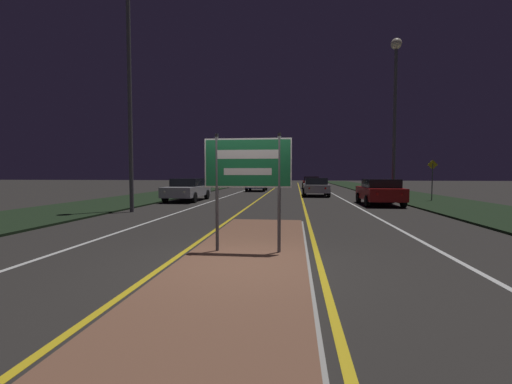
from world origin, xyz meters
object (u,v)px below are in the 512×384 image
at_px(streetlight_right_near, 395,89).
at_px(car_approaching_0, 188,189).
at_px(car_approaching_2, 270,181).
at_px(car_receding_2, 311,182).
at_px(highway_sign, 248,169).
at_px(car_approaching_1, 257,183).
at_px(car_receding_0, 380,191).
at_px(warning_sign, 432,176).
at_px(streetlight_left_near, 129,54).
at_px(car_receding_1, 316,186).

xyz_separation_m(streetlight_right_near, car_approaching_0, (-12.54, 0.41, -5.83)).
distance_m(streetlight_right_near, car_approaching_2, 26.59).
height_order(streetlight_right_near, car_receding_2, streetlight_right_near).
distance_m(highway_sign, car_approaching_1, 26.83).
height_order(car_receding_0, car_receding_2, car_receding_0).
bearing_deg(warning_sign, car_approaching_0, -176.54).
relative_size(streetlight_left_near, car_receding_0, 2.59).
xyz_separation_m(car_approaching_0, car_approaching_2, (3.46, 23.89, 0.02)).
height_order(streetlight_right_near, car_approaching_1, streetlight_right_near).
relative_size(car_receding_2, warning_sign, 1.66).
xyz_separation_m(streetlight_right_near, car_receding_1, (-4.13, 5.92, -5.84)).
bearing_deg(highway_sign, car_receding_2, 85.16).
distance_m(car_receding_0, car_approaching_0, 11.61).
bearing_deg(streetlight_left_near, highway_sign, -50.10).
height_order(car_receding_1, car_approaching_0, car_approaching_0).
xyz_separation_m(streetlight_left_near, car_receding_2, (9.11, 25.08, -6.25)).
bearing_deg(car_approaching_1, warning_sign, -43.66).
bearing_deg(car_receding_1, streetlight_right_near, -55.07).
xyz_separation_m(car_approaching_2, warning_sign, (11.75, -22.97, 0.81)).
height_order(streetlight_left_near, streetlight_right_near, streetlight_left_near).
height_order(streetlight_right_near, warning_sign, streetlight_right_near).
relative_size(car_approaching_0, car_approaching_2, 1.14).
xyz_separation_m(highway_sign, car_approaching_0, (-5.86, 14.13, -1.08)).
bearing_deg(warning_sign, car_receding_2, 110.49).
relative_size(car_receding_1, car_approaching_2, 1.02).
xyz_separation_m(car_approaching_1, warning_sign, (12.16, -11.61, 0.77)).
xyz_separation_m(car_receding_2, car_approaching_1, (-5.58, -6.01, 0.07)).
bearing_deg(car_approaching_1, car_approaching_2, 87.92).
bearing_deg(warning_sign, streetlight_right_near, -153.42).
bearing_deg(streetlight_right_near, car_receding_1, 124.93).
height_order(car_receding_0, warning_sign, warning_sign).
bearing_deg(streetlight_left_near, streetlight_right_near, 25.17).
xyz_separation_m(highway_sign, streetlight_left_near, (-6.35, 7.59, 5.17)).
bearing_deg(car_receding_0, car_approaching_2, 107.39).
relative_size(car_receding_1, warning_sign, 1.70).
bearing_deg(car_receding_1, streetlight_left_near, -126.47).
distance_m(streetlight_right_near, car_approaching_1, 17.05).
relative_size(streetlight_right_near, car_receding_2, 2.29).
xyz_separation_m(streetlight_right_near, car_approaching_2, (-9.08, 24.31, -5.80)).
bearing_deg(car_receding_2, warning_sign, -69.51).
xyz_separation_m(streetlight_left_near, streetlight_right_near, (13.03, 6.12, -0.42)).
bearing_deg(warning_sign, highway_sign, -121.84).
bearing_deg(streetlight_right_near, streetlight_left_near, -154.83).
xyz_separation_m(car_receding_0, car_approaching_1, (-8.43, 14.24, 0.06)).
xyz_separation_m(streetlight_right_near, car_receding_0, (-1.06, -1.30, -5.83)).
xyz_separation_m(streetlight_left_near, car_receding_0, (11.97, 4.82, -6.25)).
height_order(car_approaching_0, warning_sign, warning_sign).
bearing_deg(highway_sign, streetlight_right_near, 64.03).
bearing_deg(car_approaching_0, warning_sign, 3.46).
distance_m(car_receding_1, car_approaching_1, 8.84).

